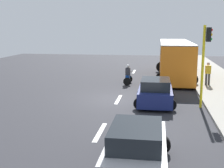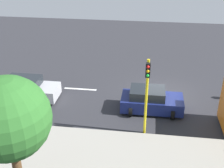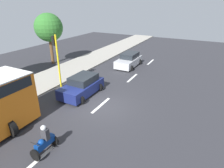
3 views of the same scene
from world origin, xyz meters
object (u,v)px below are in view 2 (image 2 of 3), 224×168
Objects in this scene: car_silver at (28,89)px; street_tree_center at (8,119)px; traffic_light_corner at (147,88)px; car_dark_blue at (151,101)px.

street_tree_center is (8.56, 3.22, 3.45)m from car_silver.
street_tree_center is at bearing -41.53° from traffic_light_corner.
traffic_light_corner is at bearing -6.39° from car_dark_blue.
traffic_light_corner reaches higher than car_silver.
car_dark_blue is 0.96× the size of car_silver.
car_silver is 0.90× the size of traffic_light_corner.
car_dark_blue is 8.38m from car_silver.
car_silver is 0.70× the size of street_tree_center.
car_dark_blue is 0.86× the size of traffic_light_corner.
traffic_light_corner reaches higher than car_dark_blue.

